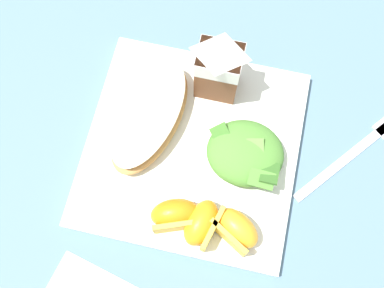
# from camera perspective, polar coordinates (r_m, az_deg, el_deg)

# --- Properties ---
(ground) EXTENTS (3.00, 3.00, 0.00)m
(ground) POSITION_cam_1_polar(r_m,az_deg,el_deg) (0.62, -0.00, -0.76)
(ground) COLOR slate
(white_plate) EXTENTS (0.28, 0.28, 0.02)m
(white_plate) POSITION_cam_1_polar(r_m,az_deg,el_deg) (0.62, -0.00, -0.54)
(white_plate) COLOR white
(white_plate) RESTS_ON ground
(cheesy_pizza_bread) EXTENTS (0.11, 0.18, 0.04)m
(cheesy_pizza_bread) POSITION_cam_1_polar(r_m,az_deg,el_deg) (0.61, -5.34, 3.50)
(cheesy_pizza_bread) COLOR tan
(cheesy_pizza_bread) RESTS_ON white_plate
(green_salad_pile) EXTENTS (0.10, 0.09, 0.04)m
(green_salad_pile) POSITION_cam_1_polar(r_m,az_deg,el_deg) (0.59, 6.65, -1.41)
(green_salad_pile) COLOR #4C8433
(green_salad_pile) RESTS_ON white_plate
(milk_carton) EXTENTS (0.06, 0.04, 0.11)m
(milk_carton) POSITION_cam_1_polar(r_m,az_deg,el_deg) (0.59, 3.39, 9.70)
(milk_carton) COLOR brown
(milk_carton) RESTS_ON white_plate
(orange_wedge_front) EXTENTS (0.07, 0.06, 0.04)m
(orange_wedge_front) POSITION_cam_1_polar(r_m,az_deg,el_deg) (0.57, -2.16, -8.87)
(orange_wedge_front) COLOR orange
(orange_wedge_front) RESTS_ON white_plate
(orange_wedge_middle) EXTENTS (0.05, 0.07, 0.04)m
(orange_wedge_middle) POSITION_cam_1_polar(r_m,az_deg,el_deg) (0.56, 1.30, -9.91)
(orange_wedge_middle) COLOR orange
(orange_wedge_middle) RESTS_ON white_plate
(orange_wedge_rear) EXTENTS (0.07, 0.06, 0.04)m
(orange_wedge_rear) POSITION_cam_1_polar(r_m,az_deg,el_deg) (0.56, 5.53, -10.55)
(orange_wedge_rear) COLOR orange
(orange_wedge_rear) RESTS_ON white_plate
(metal_fork) EXTENTS (0.13, 0.16, 0.01)m
(metal_fork) POSITION_cam_1_polar(r_m,az_deg,el_deg) (0.66, 19.90, -0.75)
(metal_fork) COLOR silver
(metal_fork) RESTS_ON ground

